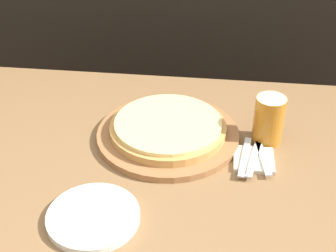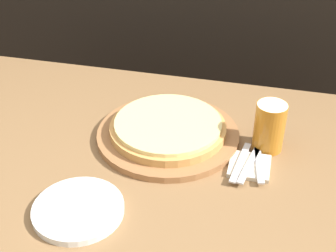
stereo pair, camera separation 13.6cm
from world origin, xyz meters
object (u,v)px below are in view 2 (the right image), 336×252
(spoon, at_px, (259,165))
(fork, at_px, (240,162))
(pizza_on_board, at_px, (168,130))
(dinner_plate, at_px, (78,209))
(beer_glass, at_px, (270,125))
(dinner_knife, at_px, (250,164))

(spoon, bearing_deg, fork, 180.00)
(pizza_on_board, bearing_deg, fork, -21.16)
(pizza_on_board, xyz_separation_m, dinner_plate, (-0.14, -0.35, -0.02))
(pizza_on_board, bearing_deg, dinner_plate, -110.90)
(dinner_plate, bearing_deg, beer_glass, 41.34)
(pizza_on_board, relative_size, beer_glass, 2.90)
(dinner_plate, distance_m, dinner_knife, 0.47)
(dinner_plate, height_order, spoon, dinner_plate)
(dinner_plate, relative_size, dinner_knife, 1.24)
(pizza_on_board, height_order, beer_glass, beer_glass)
(beer_glass, xyz_separation_m, fork, (-0.06, -0.10, -0.06))
(beer_glass, height_order, dinner_knife, beer_glass)
(pizza_on_board, distance_m, fork, 0.24)
(fork, bearing_deg, pizza_on_board, 158.84)
(pizza_on_board, height_order, spoon, pizza_on_board)
(beer_glass, xyz_separation_m, dinner_knife, (-0.04, -0.10, -0.06))
(beer_glass, height_order, spoon, beer_glass)
(fork, xyz_separation_m, spoon, (0.05, 0.00, 0.00))
(beer_glass, height_order, fork, beer_glass)
(beer_glass, bearing_deg, dinner_knife, -110.54)
(spoon, bearing_deg, beer_glass, 82.41)
(dinner_knife, xyz_separation_m, spoon, (0.03, 0.00, 0.00))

